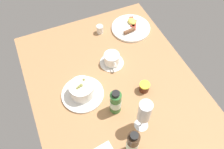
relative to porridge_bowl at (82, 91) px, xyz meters
The scene contains 9 objects.
ground_plane 17.71cm from the porridge_bowl, 82.76° to the left, with size 110.00×84.00×3.00cm, color #B27F51.
porridge_bowl is the anchor object (origin of this frame).
coffee_cup 24.83cm from the porridge_bowl, 120.69° to the left, with size 13.68×13.23×6.91cm.
creamer_jug 44.48cm from the porridge_bowl, 147.13° to the left, with size 4.05×4.94×5.67cm.
wine_glass 33.85cm from the porridge_bowl, 36.56° to the left, with size 6.49×6.49×20.11cm.
jam_jar 31.06cm from the porridge_bowl, 71.95° to the left, with size 5.27×5.27×5.09cm.
sauce_bottle_brown 36.38cm from the porridge_bowl, 16.04° to the left, with size 5.06×5.06×18.43cm.
sauce_bottle_green 18.47cm from the porridge_bowl, 40.25° to the left, with size 5.44×5.44×15.34cm.
breakfast_plate 54.14cm from the porridge_bowl, 127.41° to the left, with size 23.82×23.82×3.70cm.
Camera 1 is at (57.11, -26.41, 100.73)cm, focal length 36.98 mm.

